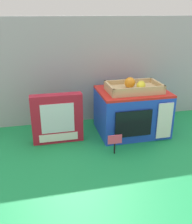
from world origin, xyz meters
The scene contains 6 objects.
ground_plane centered at (0.00, 0.00, 0.00)m, with size 1.70×1.70×0.00m, color #198C47.
display_back_panel centered at (0.00, 0.23, 0.31)m, with size 1.61×0.03×0.63m, color #A0A3A8.
toy_microwave centered at (0.16, -0.01, 0.12)m, with size 0.37×0.30×0.25m.
food_groups_crate centered at (0.15, -0.02, 0.27)m, with size 0.29×0.18×0.08m.
cookie_set_box centered at (-0.26, -0.03, 0.13)m, with size 0.26×0.06×0.26m.
price_sign centered at (-0.01, -0.22, 0.07)m, with size 0.07×0.01×0.10m.
Camera 1 is at (-0.34, -1.25, 0.65)m, focal length 40.62 mm.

